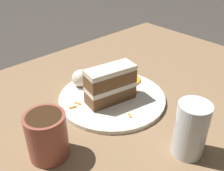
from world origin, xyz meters
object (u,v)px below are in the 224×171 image
object	(u,v)px
cake_slice	(110,84)
orange_garnish	(129,80)
cream_dollop	(81,78)
drinking_glass	(190,133)
plate	(112,98)
coffee_mug	(47,134)

from	to	relation	value
cake_slice	orange_garnish	xyz separation A→B (m)	(0.11, 0.04, -0.05)
cake_slice	cream_dollop	bearing A→B (deg)	-163.36
cake_slice	cream_dollop	xyz separation A→B (m)	(-0.01, 0.11, -0.02)
drinking_glass	orange_garnish	bearing A→B (deg)	68.14
plate	drinking_glass	distance (m)	0.25
orange_garnish	drinking_glass	size ratio (longest dim) A/B	0.58
cream_dollop	drinking_glass	size ratio (longest dim) A/B	0.42
plate	drinking_glass	xyz separation A→B (m)	(-0.02, -0.25, 0.05)
drinking_glass	cream_dollop	bearing A→B (deg)	91.52
cream_dollop	coffee_mug	xyz separation A→B (m)	(-0.20, -0.16, 0.02)
drinking_glass	coffee_mug	size ratio (longest dim) A/B	1.21
cream_dollop	cake_slice	bearing A→B (deg)	-84.47
drinking_glass	plate	bearing A→B (deg)	86.18
drinking_glass	cake_slice	bearing A→B (deg)	89.63
cream_dollop	drinking_glass	world-z (taller)	drinking_glass
plate	coffee_mug	size ratio (longest dim) A/B	2.88
orange_garnish	coffee_mug	xyz separation A→B (m)	(-0.32, -0.09, 0.04)
cream_dollop	orange_garnish	size ratio (longest dim) A/B	0.73
plate	cake_slice	xyz separation A→B (m)	(-0.01, -0.01, 0.05)
cake_slice	orange_garnish	size ratio (longest dim) A/B	1.94
cake_slice	coffee_mug	xyz separation A→B (m)	(-0.21, -0.05, -0.00)
drinking_glass	coffee_mug	xyz separation A→B (m)	(-0.21, 0.19, 0.00)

